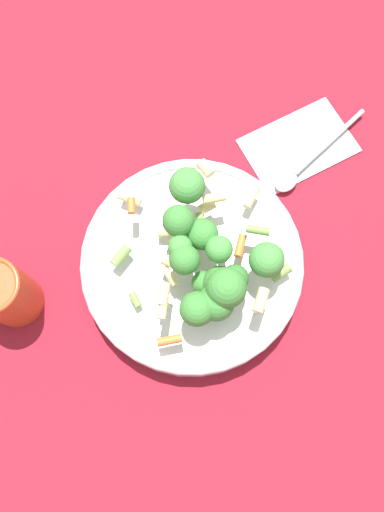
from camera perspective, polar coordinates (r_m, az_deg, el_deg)
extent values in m
plane|color=maroon|center=(0.68, 0.00, -1.53)|extent=(3.00, 3.00, 0.00)
cylinder|color=silver|center=(0.66, 0.00, -1.06)|extent=(0.29, 0.29, 0.04)
torus|color=silver|center=(0.64, 0.00, -0.56)|extent=(0.29, 0.29, 0.01)
cylinder|color=#8CB766|center=(0.61, 1.26, -3.48)|extent=(0.01, 0.01, 0.01)
sphere|color=#3D8438|center=(0.59, 1.30, -3.07)|extent=(0.03, 0.03, 0.03)
cylinder|color=#8CB766|center=(0.60, 2.62, -5.86)|extent=(0.02, 0.02, 0.02)
sphere|color=#3D8438|center=(0.57, 2.75, -5.33)|extent=(0.04, 0.04, 0.04)
cylinder|color=#8CB766|center=(0.59, 0.28, -6.55)|extent=(0.01, 0.01, 0.02)
sphere|color=#3D8438|center=(0.57, 0.29, -6.08)|extent=(0.04, 0.04, 0.04)
cylinder|color=#8CB766|center=(0.61, 1.18, 1.71)|extent=(0.01, 0.01, 0.02)
sphere|color=#3D8438|center=(0.59, 1.23, 2.49)|extent=(0.04, 0.04, 0.04)
cylinder|color=#8CB766|center=(0.59, -0.83, -0.99)|extent=(0.01, 0.01, 0.01)
sphere|color=#3D8438|center=(0.57, -0.86, -0.42)|extent=(0.04, 0.04, 0.04)
cylinder|color=#8CB766|center=(0.63, -0.71, 6.91)|extent=(0.02, 0.02, 0.02)
sphere|color=#479342|center=(0.60, -0.74, 8.01)|extent=(0.04, 0.04, 0.04)
cylinder|color=#8CB766|center=(0.61, 3.07, -3.60)|extent=(0.01, 0.01, 0.01)
sphere|color=#3D8438|center=(0.58, 3.19, -3.10)|extent=(0.04, 0.04, 0.04)
cylinder|color=#8CB766|center=(0.61, 8.13, -1.16)|extent=(0.01, 0.01, 0.02)
sphere|color=#479342|center=(0.59, 8.52, -0.43)|extent=(0.04, 0.04, 0.04)
cylinder|color=#8CB766|center=(0.60, -1.50, 3.20)|extent=(0.01, 0.01, 0.02)
sphere|color=#3D8438|center=(0.58, -1.57, 4.05)|extent=(0.04, 0.04, 0.04)
cylinder|color=#8CB766|center=(0.59, 4.77, -2.97)|extent=(0.01, 0.01, 0.01)
sphere|color=#33722D|center=(0.58, 4.92, -2.54)|extent=(0.03, 0.03, 0.03)
cylinder|color=#8CB766|center=(0.59, 3.75, -4.24)|extent=(0.02, 0.02, 0.01)
sphere|color=#3D8438|center=(0.56, 3.93, -3.67)|extent=(0.05, 0.05, 0.05)
cylinder|color=#8CB766|center=(0.59, 3.00, 0.19)|extent=(0.01, 0.01, 0.01)
sphere|color=#479342|center=(0.57, 3.11, 0.78)|extent=(0.03, 0.03, 0.03)
cylinder|color=#8CB766|center=(0.59, -1.31, 0.39)|extent=(0.01, 0.01, 0.01)
sphere|color=#479342|center=(0.57, -1.35, 0.87)|extent=(0.03, 0.03, 0.03)
cylinder|color=beige|center=(0.58, 7.88, -5.05)|extent=(0.02, 0.03, 0.01)
cylinder|color=beige|center=(0.63, -2.94, 2.78)|extent=(0.02, 0.02, 0.01)
cylinder|color=beige|center=(0.61, 9.77, 0.16)|extent=(0.02, 0.02, 0.01)
cylinder|color=#729E4C|center=(0.62, 10.14, -1.91)|extent=(0.03, 0.02, 0.01)
cylinder|color=beige|center=(0.63, 1.58, 9.97)|extent=(0.02, 0.03, 0.01)
cylinder|color=#729E4C|center=(0.62, 1.09, 3.85)|extent=(0.02, 0.03, 0.01)
cylinder|color=orange|center=(0.62, 5.54, 1.18)|extent=(0.02, 0.03, 0.01)
cylinder|color=#729E4C|center=(0.62, -8.12, 0.01)|extent=(0.03, 0.03, 0.01)
cylinder|color=beige|center=(0.57, -3.29, -4.36)|extent=(0.02, 0.03, 0.01)
cylinder|color=beige|center=(0.60, -2.24, -0.76)|extent=(0.03, 0.02, 0.01)
cylinder|color=#729E4C|center=(0.62, -6.52, -4.97)|extent=(0.02, 0.02, 0.01)
cylinder|color=beige|center=(0.57, -3.34, -5.90)|extent=(0.02, 0.03, 0.01)
cylinder|color=#729E4C|center=(0.61, 7.53, 2.95)|extent=(0.03, 0.02, 0.01)
cylinder|color=beige|center=(0.60, -2.52, -2.29)|extent=(0.02, 0.03, 0.01)
cylinder|color=orange|center=(0.61, -6.96, 5.72)|extent=(0.01, 0.02, 0.01)
cylinder|color=orange|center=(0.61, 3.53, 0.12)|extent=(0.01, 0.02, 0.01)
cylinder|color=orange|center=(0.59, -2.58, -9.59)|extent=(0.03, 0.01, 0.01)
cylinder|color=beige|center=(0.63, 1.68, 5.63)|extent=(0.02, 0.02, 0.01)
cylinder|color=beige|center=(0.65, -7.07, 6.56)|extent=(0.03, 0.02, 0.01)
cylinder|color=beige|center=(0.65, 6.80, 6.65)|extent=(0.02, 0.03, 0.01)
cylinder|color=beige|center=(0.61, 2.52, 6.64)|extent=(0.03, 0.02, 0.01)
cylinder|color=#CC4C23|center=(0.66, -20.56, -4.08)|extent=(0.07, 0.07, 0.10)
cube|color=#B2BCC6|center=(0.76, 12.10, 12.28)|extent=(0.18, 0.15, 0.01)
cylinder|color=silver|center=(0.76, 15.44, 12.48)|extent=(0.12, 0.10, 0.01)
ellipsoid|color=silver|center=(0.72, 10.72, 8.32)|extent=(0.04, 0.04, 0.01)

